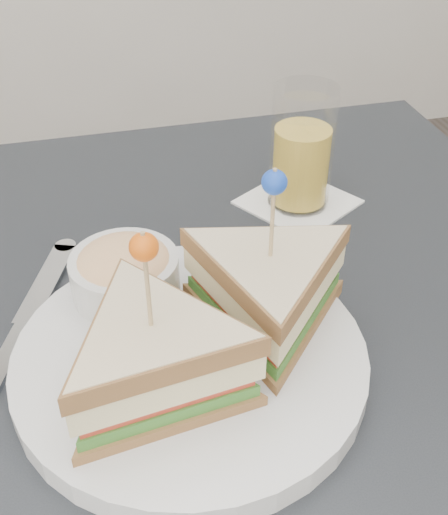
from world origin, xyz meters
TOP-DOWN VIEW (x-y plane):
  - table at (0.00, 0.00)m, footprint 0.80×0.80m
  - plate_meal at (-0.03, -0.07)m, footprint 0.39×0.39m
  - cutlery_knife at (-0.18, 0.02)m, footprint 0.10×0.22m
  - drink_set at (0.14, 0.16)m, footprint 0.16×0.16m

SIDE VIEW (x-z plane):
  - table at x=0.00m, z-range 0.30..1.05m
  - cutlery_knife at x=-0.18m, z-range 0.75..0.76m
  - plate_meal at x=-0.03m, z-range 0.71..0.89m
  - drink_set at x=0.14m, z-range 0.74..0.89m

